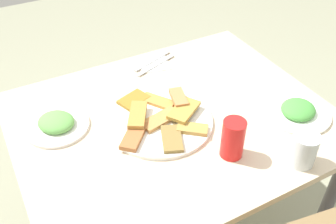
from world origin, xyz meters
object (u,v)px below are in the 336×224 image
(drinking_glass, at_px, (303,149))
(fork, at_px, (152,60))
(salad_plate_greens, at_px, (298,111))
(salad_plate_rice, at_px, (57,124))
(pide_platter, at_px, (159,119))
(paper_napkin, at_px, (154,64))
(dining_table, at_px, (174,139))
(spoon, at_px, (156,65))
(soda_can, at_px, (233,139))

(drinking_glass, height_order, fork, drinking_glass)
(salad_plate_greens, bearing_deg, salad_plate_rice, -23.72)
(pide_platter, distance_m, drinking_glass, 0.44)
(paper_napkin, bearing_deg, dining_table, 74.49)
(drinking_glass, bearing_deg, dining_table, -57.15)
(fork, bearing_deg, dining_table, 55.38)
(drinking_glass, bearing_deg, salad_plate_greens, -130.98)
(salad_plate_greens, relative_size, spoon, 1.09)
(spoon, bearing_deg, fork, -109.51)
(salad_plate_rice, bearing_deg, fork, -154.72)
(dining_table, height_order, salad_plate_rice, salad_plate_rice)
(dining_table, bearing_deg, fork, -104.72)
(soda_can, relative_size, paper_napkin, 1.09)
(dining_table, bearing_deg, salad_plate_greens, 153.74)
(drinking_glass, bearing_deg, soda_can, -37.51)
(salad_plate_greens, relative_size, drinking_glass, 2.14)
(dining_table, relative_size, salad_plate_greens, 4.71)
(pide_platter, distance_m, salad_plate_greens, 0.45)
(pide_platter, relative_size, spoon, 1.73)
(drinking_glass, distance_m, paper_napkin, 0.68)
(drinking_glass, bearing_deg, fork, -79.02)
(salad_plate_rice, distance_m, fork, 0.48)
(salad_plate_greens, bearing_deg, pide_platter, -23.66)
(pide_platter, relative_size, salad_plate_greens, 1.59)
(pide_platter, bearing_deg, salad_plate_greens, 156.34)
(salad_plate_greens, bearing_deg, fork, -62.11)
(salad_plate_rice, bearing_deg, paper_napkin, -156.69)
(soda_can, relative_size, drinking_glass, 1.23)
(salad_plate_rice, bearing_deg, dining_table, 159.05)
(pide_platter, distance_m, paper_napkin, 0.35)
(dining_table, height_order, drinking_glass, drinking_glass)
(dining_table, bearing_deg, soda_can, 106.48)
(salad_plate_greens, height_order, fork, salad_plate_greens)
(salad_plate_greens, relative_size, fork, 1.13)
(salad_plate_rice, distance_m, paper_napkin, 0.47)
(pide_platter, bearing_deg, spoon, -115.15)
(salad_plate_greens, xyz_separation_m, soda_can, (0.30, 0.04, 0.05))
(fork, bearing_deg, soda_can, 67.77)
(dining_table, xyz_separation_m, pide_platter, (0.05, -0.00, 0.11))
(paper_napkin, bearing_deg, soda_can, 87.59)
(drinking_glass, relative_size, paper_napkin, 0.89)
(salad_plate_greens, height_order, salad_plate_rice, same)
(fork, bearing_deg, paper_napkin, 70.10)
(dining_table, height_order, soda_can, soda_can)
(drinking_glass, bearing_deg, salad_plate_rice, -39.92)
(paper_napkin, xyz_separation_m, fork, (0.00, -0.02, 0.00))
(drinking_glass, height_order, paper_napkin, drinking_glass)
(salad_plate_greens, xyz_separation_m, fork, (0.27, -0.52, -0.01))
(fork, distance_m, spoon, 0.04)
(dining_table, xyz_separation_m, salad_plate_greens, (-0.36, 0.18, 0.11))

